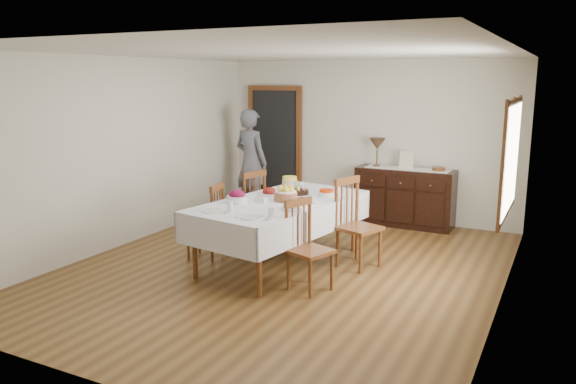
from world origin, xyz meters
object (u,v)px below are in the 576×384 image
at_px(dining_table, 280,208).
at_px(table_lamp, 377,145).
at_px(chair_left_near, 208,221).
at_px(chair_right_near, 307,245).
at_px(chair_left_far, 248,207).
at_px(sideboard, 405,197).
at_px(chair_right_far, 356,222).
at_px(person, 251,158).

relative_size(dining_table, table_lamp, 5.56).
distance_m(chair_left_near, chair_right_near, 1.65).
bearing_deg(dining_table, chair_right_near, -34.30).
xyz_separation_m(dining_table, table_lamp, (0.41, 2.55, 0.54)).
distance_m(chair_left_far, sideboard, 2.63).
bearing_deg(chair_left_far, table_lamp, 164.72).
distance_m(dining_table, chair_right_far, 0.95).
relative_size(chair_right_near, chair_right_far, 0.91).
relative_size(dining_table, chair_left_far, 2.40).
distance_m(dining_table, table_lamp, 2.64).
xyz_separation_m(dining_table, chair_left_near, (-0.94, -0.21, -0.23)).
height_order(sideboard, person, person).
bearing_deg(chair_left_far, chair_left_near, 6.24).
bearing_deg(sideboard, chair_left_far, -129.95).
height_order(chair_right_near, chair_right_far, chair_right_far).
bearing_deg(chair_left_near, person, -172.65).
bearing_deg(table_lamp, chair_right_near, -85.54).
height_order(dining_table, chair_left_near, chair_left_near).
relative_size(person, table_lamp, 4.18).
height_order(chair_left_near, chair_left_far, chair_left_far).
bearing_deg(table_lamp, person, -170.05).
height_order(chair_right_far, sideboard, chair_right_far).
xyz_separation_m(sideboard, person, (-2.58, -0.39, 0.50)).
relative_size(chair_left_near, chair_right_far, 0.89).
height_order(chair_left_near, chair_right_near, chair_right_near).
distance_m(person, table_lamp, 2.17).
xyz_separation_m(chair_right_near, person, (-2.36, 2.80, 0.45)).
height_order(dining_table, chair_right_near, chair_right_near).
xyz_separation_m(chair_left_near, sideboard, (1.82, 2.78, -0.04)).
distance_m(chair_left_near, sideboard, 3.32).
bearing_deg(chair_left_far, chair_right_near, 67.18).
xyz_separation_m(chair_left_near, chair_right_far, (1.80, 0.58, 0.06)).
bearing_deg(dining_table, sideboard, 80.37).
xyz_separation_m(person, table_lamp, (2.11, 0.37, 0.31)).
relative_size(chair_right_near, sideboard, 0.66).
xyz_separation_m(chair_left_near, chair_left_far, (0.13, 0.77, 0.04)).
xyz_separation_m(chair_left_far, chair_right_far, (1.67, -0.19, 0.02)).
relative_size(chair_left_near, chair_left_far, 0.93).
distance_m(chair_right_far, person, 3.16).
distance_m(chair_right_near, person, 3.69).
xyz_separation_m(dining_table, chair_left_far, (-0.81, 0.56, -0.19)).
height_order(chair_left_far, person, person).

